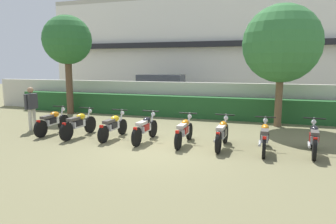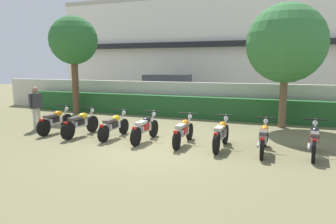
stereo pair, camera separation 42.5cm
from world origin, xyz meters
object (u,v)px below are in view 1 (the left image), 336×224
at_px(inspector_person, 31,105).
at_px(tree_near_inspector, 67,41).
at_px(motorcycle_in_row_0, 52,122).
at_px(tree_far_side, 282,44).
at_px(motorcycle_in_row_5, 222,133).
at_px(motorcycle_in_row_6, 264,137).
at_px(motorcycle_in_row_7, 314,138).
at_px(motorcycle_in_row_4, 184,131).
at_px(parked_car, 164,90).
at_px(motorcycle_in_row_1, 79,124).
at_px(motorcycle_in_row_3, 145,128).
at_px(motorcycle_in_row_2, 113,126).

bearing_deg(inspector_person, tree_near_inspector, 104.77).
xyz_separation_m(tree_near_inspector, motorcycle_in_row_0, (2.18, -4.16, -3.20)).
distance_m(tree_far_side, motorcycle_in_row_5, 5.21).
bearing_deg(motorcycle_in_row_5, tree_far_side, -20.89).
height_order(tree_far_side, motorcycle_in_row_6, tree_far_side).
relative_size(tree_near_inspector, motorcycle_in_row_6, 2.55).
bearing_deg(motorcycle_in_row_6, motorcycle_in_row_7, -84.67).
relative_size(motorcycle_in_row_0, inspector_person, 1.13).
height_order(tree_far_side, motorcycle_in_row_5, tree_far_side).
relative_size(tree_near_inspector, inspector_person, 2.98).
relative_size(tree_far_side, motorcycle_in_row_4, 2.54).
distance_m(motorcycle_in_row_5, motorcycle_in_row_7, 2.53).
bearing_deg(tree_far_side, parked_car, 143.82).
xyz_separation_m(motorcycle_in_row_1, motorcycle_in_row_6, (6.17, 0.05, -0.01)).
distance_m(motorcycle_in_row_1, motorcycle_in_row_4, 3.76).
bearing_deg(motorcycle_in_row_1, motorcycle_in_row_0, 87.75).
bearing_deg(motorcycle_in_row_1, parked_car, 2.45).
xyz_separation_m(motorcycle_in_row_0, motorcycle_in_row_7, (8.66, 0.06, 0.01)).
distance_m(tree_far_side, motorcycle_in_row_4, 5.67).
bearing_deg(inspector_person, tree_far_side, 22.16).
bearing_deg(motorcycle_in_row_3, inspector_person, 87.55).
bearing_deg(motorcycle_in_row_2, parked_car, 9.48).
xyz_separation_m(tree_far_side, motorcycle_in_row_1, (-6.64, -4.09, -2.84)).
relative_size(parked_car, motorcycle_in_row_0, 2.48).
relative_size(motorcycle_in_row_0, motorcycle_in_row_6, 0.97).
bearing_deg(tree_far_side, inspector_person, -157.84).
distance_m(motorcycle_in_row_2, motorcycle_in_row_4, 2.49).
relative_size(motorcycle_in_row_0, motorcycle_in_row_4, 0.98).
distance_m(motorcycle_in_row_0, motorcycle_in_row_5, 6.14).
bearing_deg(motorcycle_in_row_5, motorcycle_in_row_0, 91.17).
height_order(motorcycle_in_row_1, motorcycle_in_row_2, motorcycle_in_row_1).
distance_m(parked_car, motorcycle_in_row_3, 9.11).
height_order(motorcycle_in_row_2, inspector_person, inspector_person).
bearing_deg(inspector_person, motorcycle_in_row_2, -4.80).
height_order(motorcycle_in_row_6, inspector_person, inspector_person).
distance_m(motorcycle_in_row_1, motorcycle_in_row_2, 1.27).
height_order(tree_near_inspector, motorcycle_in_row_7, tree_near_inspector).
relative_size(parked_car, motorcycle_in_row_7, 2.51).
distance_m(tree_near_inspector, motorcycle_in_row_5, 9.86).
distance_m(motorcycle_in_row_1, motorcycle_in_row_7, 7.48).
xyz_separation_m(motorcycle_in_row_0, motorcycle_in_row_3, (3.64, -0.03, -0.00)).
bearing_deg(motorcycle_in_row_2, motorcycle_in_row_7, -87.64).
distance_m(parked_car, motorcycle_in_row_5, 10.07).
relative_size(motorcycle_in_row_2, motorcycle_in_row_4, 0.98).
bearing_deg(motorcycle_in_row_6, tree_far_side, -6.63).
relative_size(parked_car, motorcycle_in_row_4, 2.43).
distance_m(tree_far_side, motorcycle_in_row_7, 4.91).
distance_m(tree_near_inspector, inspector_person, 4.79).
relative_size(tree_far_side, motorcycle_in_row_0, 2.60).
distance_m(motorcycle_in_row_2, motorcycle_in_row_3, 1.19).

